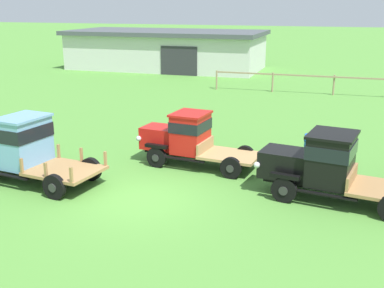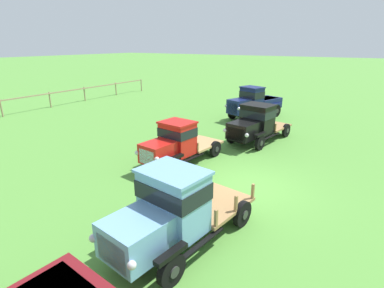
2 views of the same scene
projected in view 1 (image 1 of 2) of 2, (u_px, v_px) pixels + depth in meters
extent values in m
plane|color=#518E38|center=(140.00, 199.00, 14.92)|extent=(240.00, 240.00, 0.00)
cube|color=silver|center=(167.00, 52.00, 44.36)|extent=(17.08, 7.68, 3.09)
cube|color=#474C51|center=(166.00, 32.00, 43.88)|extent=(17.68, 8.48, 0.36)
cube|color=#2D2D33|center=(179.00, 61.00, 40.16)|extent=(3.20, 0.08, 2.40)
cylinder|color=#997F60|center=(217.00, 80.00, 33.68)|extent=(0.12, 0.12, 1.33)
cylinder|color=#997F60|center=(273.00, 82.00, 32.70)|extent=(0.12, 0.12, 1.33)
cylinder|color=#997F60|center=(334.00, 85.00, 31.59)|extent=(0.12, 0.12, 1.33)
cube|color=#997F60|center=(361.00, 78.00, 30.88)|extent=(19.26, 0.08, 0.10)
cylinder|color=black|center=(23.00, 157.00, 17.65)|extent=(0.82, 0.28, 0.80)
cylinder|color=#2D2D2D|center=(25.00, 156.00, 17.74)|extent=(0.28, 0.07, 0.28)
cylinder|color=black|center=(54.00, 187.00, 14.79)|extent=(0.82, 0.28, 0.80)
cylinder|color=#2D2D2D|center=(52.00, 188.00, 14.70)|extent=(0.28, 0.07, 0.28)
cylinder|color=black|center=(91.00, 169.00, 16.38)|extent=(0.82, 0.28, 0.80)
cylinder|color=#2D2D2D|center=(93.00, 168.00, 16.47)|extent=(0.28, 0.07, 0.28)
cube|color=black|center=(35.00, 168.00, 16.23)|extent=(4.48, 1.57, 0.12)
cube|color=black|center=(22.00, 145.00, 17.52)|extent=(0.94, 0.32, 0.12)
cube|color=#70A3D1|center=(24.00, 142.00, 16.14)|extent=(1.35, 1.75, 1.62)
cube|color=black|center=(23.00, 132.00, 16.04)|extent=(1.40, 1.79, 0.45)
cube|color=#70A3D1|center=(21.00, 118.00, 15.91)|extent=(1.48, 1.84, 0.08)
cube|color=black|center=(9.00, 176.00, 15.57)|extent=(1.62, 0.35, 0.05)
cube|color=black|center=(47.00, 160.00, 17.13)|extent=(1.62, 0.35, 0.05)
cube|color=#9E7547|center=(65.00, 171.00, 15.67)|extent=(2.41, 2.11, 0.10)
cube|color=#9E7547|center=(22.00, 166.00, 15.24)|extent=(0.09, 0.09, 0.48)
cube|color=#9E7547|center=(59.00, 151.00, 16.75)|extent=(0.09, 0.09, 0.48)
cube|color=#9E7547|center=(46.00, 170.00, 14.83)|extent=(0.09, 0.09, 0.48)
cube|color=#9E7547|center=(81.00, 155.00, 16.34)|extent=(0.09, 0.09, 0.48)
cube|color=#9E7547|center=(71.00, 175.00, 14.42)|extent=(0.09, 0.09, 0.48)
cube|color=#9E7547|center=(105.00, 159.00, 15.93)|extent=(0.09, 0.09, 0.48)
cylinder|color=black|center=(157.00, 157.00, 17.70)|extent=(0.77, 0.25, 0.76)
cylinder|color=#2D2D2D|center=(155.00, 158.00, 17.61)|extent=(0.27, 0.06, 0.27)
cylinder|color=black|center=(175.00, 146.00, 19.05)|extent=(0.77, 0.25, 0.76)
cylinder|color=#2D2D2D|center=(176.00, 146.00, 19.13)|extent=(0.27, 0.06, 0.27)
cylinder|color=black|center=(231.00, 168.00, 16.55)|extent=(0.77, 0.25, 0.76)
cylinder|color=#2D2D2D|center=(230.00, 169.00, 16.46)|extent=(0.27, 0.06, 0.27)
cylinder|color=black|center=(245.00, 156.00, 17.90)|extent=(0.77, 0.25, 0.76)
cylinder|color=#2D2D2D|center=(246.00, 155.00, 17.98)|extent=(0.27, 0.06, 0.27)
cube|color=black|center=(199.00, 154.00, 17.81)|extent=(4.21, 1.30, 0.12)
cube|color=red|center=(161.00, 137.00, 18.30)|extent=(1.46, 1.22, 0.82)
cube|color=silver|center=(146.00, 136.00, 18.57)|extent=(0.15, 0.85, 0.62)
sphere|color=silver|center=(139.00, 138.00, 18.05)|extent=(0.20, 0.20, 0.20)
sphere|color=silver|center=(153.00, 131.00, 19.06)|extent=(0.20, 0.20, 0.20)
cube|color=black|center=(156.00, 146.00, 17.58)|extent=(0.89, 0.30, 0.12)
cube|color=black|center=(175.00, 136.00, 18.93)|extent=(0.89, 0.30, 0.12)
cube|color=red|center=(191.00, 133.00, 17.73)|extent=(1.25, 1.47, 1.40)
cube|color=black|center=(191.00, 125.00, 17.64)|extent=(1.30, 1.51, 0.39)
cube|color=red|center=(191.00, 114.00, 17.52)|extent=(1.37, 1.54, 0.08)
cube|color=black|center=(185.00, 160.00, 17.25)|extent=(1.55, 0.31, 0.05)
cube|color=black|center=(201.00, 149.00, 18.57)|extent=(1.55, 0.31, 0.05)
cube|color=tan|center=(230.00, 155.00, 17.29)|extent=(2.20, 1.79, 0.10)
cube|color=tan|center=(205.00, 146.00, 17.61)|extent=(0.24, 1.46, 0.44)
cylinder|color=black|center=(284.00, 190.00, 14.57)|extent=(0.80, 0.29, 0.79)
cylinder|color=#2D2D2D|center=(283.00, 191.00, 14.48)|extent=(0.28, 0.07, 0.28)
cylinder|color=black|center=(299.00, 173.00, 16.06)|extent=(0.80, 0.29, 0.79)
cylinder|color=#2D2D2D|center=(300.00, 172.00, 16.15)|extent=(0.28, 0.07, 0.28)
cube|color=black|center=(337.00, 186.00, 14.68)|extent=(4.48, 1.64, 0.12)
cube|color=black|center=(286.00, 163.00, 15.26)|extent=(1.70, 1.45, 0.84)
cube|color=silver|center=(264.00, 161.00, 15.59)|extent=(0.21, 0.96, 0.63)
sphere|color=silver|center=(257.00, 165.00, 15.01)|extent=(0.20, 0.20, 0.20)
sphere|color=silver|center=(270.00, 154.00, 16.13)|extent=(0.20, 0.20, 0.20)
cube|color=black|center=(285.00, 176.00, 14.44)|extent=(0.93, 0.34, 0.12)
cube|color=black|center=(300.00, 160.00, 15.94)|extent=(0.93, 0.34, 0.12)
cube|color=black|center=(331.00, 160.00, 14.56)|extent=(1.45, 1.71, 1.50)
cube|color=black|center=(332.00, 149.00, 14.47)|extent=(1.51, 1.75, 0.42)
cube|color=black|center=(333.00, 134.00, 14.34)|extent=(1.59, 1.80, 0.08)
cube|color=black|center=(327.00, 195.00, 14.01)|extent=(1.72, 0.41, 0.05)
cube|color=black|center=(338.00, 177.00, 15.47)|extent=(1.72, 0.41, 0.05)
cube|color=#9E7547|center=(352.00, 177.00, 14.41)|extent=(0.34, 1.65, 0.44)
cylinder|color=#1951B2|center=(311.00, 145.00, 19.15)|extent=(0.52, 0.52, 0.83)
cylinder|color=navy|center=(311.00, 141.00, 19.10)|extent=(0.55, 0.55, 0.03)
cylinder|color=navy|center=(310.00, 149.00, 19.20)|extent=(0.55, 0.55, 0.03)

